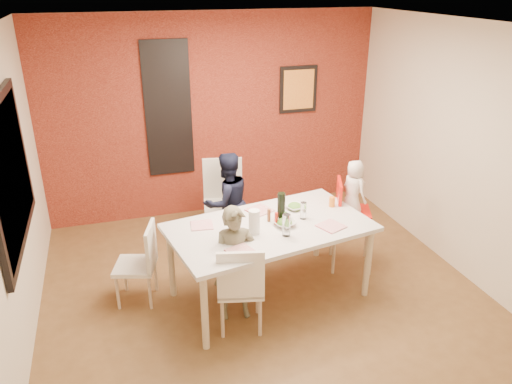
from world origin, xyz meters
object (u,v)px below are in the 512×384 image
object	(u,v)px
toddler	(354,190)
child_far	(227,202)
chair_near	(240,285)
wine_bottle	(281,207)
child_near	(236,264)
paper_towel_roll	(254,222)
chair_far	(224,197)
high_chair	(349,216)
dining_table	(270,232)
chair_left	(142,260)

from	to	relation	value
toddler	child_far	bearing A→B (deg)	43.28
chair_near	wine_bottle	xyz separation A→B (m)	(0.57, 0.53, 0.46)
child_near	paper_towel_roll	xyz separation A→B (m)	(0.22, 0.12, 0.36)
chair_near	chair_far	distance (m)	1.82
child_near	toddler	xyz separation A→B (m)	(1.48, 0.52, 0.37)
chair_far	paper_towel_roll	world-z (taller)	paper_towel_roll
high_chair	toddler	bearing A→B (deg)	-103.80
dining_table	chair_far	size ratio (longest dim) A/B	2.04
chair_far	wine_bottle	bearing A→B (deg)	-66.43
dining_table	child_near	xyz separation A→B (m)	(-0.42, -0.22, -0.16)
chair_left	toddler	xyz separation A→B (m)	(2.31, -0.01, 0.48)
high_chair	child_near	size ratio (longest dim) A/B	0.89
child_near	toddler	world-z (taller)	toddler
chair_near	child_far	size ratio (longest dim) A/B	0.74
child_far	toddler	size ratio (longest dim) A/B	1.85
dining_table	child_far	bearing A→B (deg)	98.95
dining_table	child_near	size ratio (longest dim) A/B	1.82
child_far	chair_far	bearing A→B (deg)	-109.62
wine_bottle	paper_towel_roll	bearing A→B (deg)	-152.82
chair_near	chair_left	world-z (taller)	chair_near
toddler	paper_towel_roll	xyz separation A→B (m)	(-1.26, -0.40, -0.01)
chair_left	chair_far	bearing A→B (deg)	149.88
child_far	toddler	world-z (taller)	toddler
child_near	paper_towel_roll	world-z (taller)	child_near
chair_far	child_far	bearing A→B (deg)	-83.36
chair_left	wine_bottle	world-z (taller)	wine_bottle
child_far	dining_table	bearing A→B (deg)	83.20
chair_near	chair_far	size ratio (longest dim) A/B	0.87
dining_table	toddler	world-z (taller)	toddler
child_far	child_near	bearing A→B (deg)	63.57
high_chair	child_near	bearing A→B (deg)	132.01
chair_far	paper_towel_roll	bearing A→B (deg)	-81.14
child_far	wine_bottle	world-z (taller)	child_far
child_near	child_far	bearing A→B (deg)	85.19
chair_far	chair_near	bearing A→B (deg)	-88.41
chair_far	high_chair	xyz separation A→B (m)	(1.19, -1.02, 0.04)
dining_table	high_chair	size ratio (longest dim) A/B	2.04
chair_left	toddler	size ratio (longest dim) A/B	1.27
high_chair	chair_far	bearing A→B (deg)	71.19
chair_far	wine_bottle	distance (m)	1.35
high_chair	wine_bottle	world-z (taller)	wine_bottle
dining_table	wine_bottle	distance (m)	0.27
chair_far	child_far	distance (m)	0.25
dining_table	chair_left	size ratio (longest dim) A/B	2.51
chair_near	child_far	distance (m)	1.57
child_far	paper_towel_roll	world-z (taller)	child_far
child_near	wine_bottle	world-z (taller)	child_near
dining_table	wine_bottle	bearing A→B (deg)	25.80
child_far	paper_towel_roll	bearing A→B (deg)	73.08
chair_left	child_far	world-z (taller)	child_far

